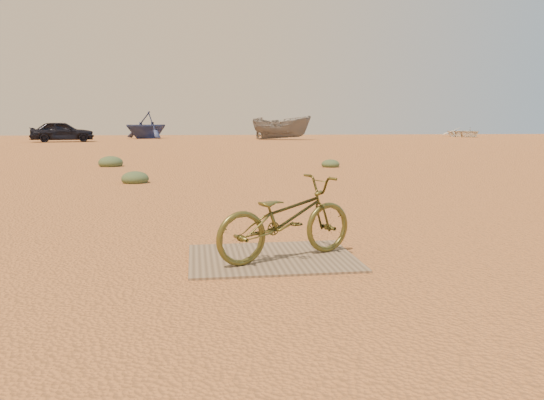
{
  "coord_description": "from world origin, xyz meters",
  "views": [
    {
      "loc": [
        -1.28,
        -5.34,
        1.35
      ],
      "look_at": [
        -0.52,
        -0.19,
        0.6
      ],
      "focal_mm": 35.0,
      "sensor_mm": 36.0,
      "label": 1
    }
  ],
  "objects": [
    {
      "name": "kale_c",
      "position": [
        -3.92,
        12.14,
        0.0
      ],
      "size": [
        0.77,
        0.77,
        0.43
      ],
      "primitive_type": "ellipsoid",
      "color": "#4B6140",
      "rests_on": "ground"
    },
    {
      "name": "boat_mid_right",
      "position": [
        6.14,
        39.56,
        1.01
      ],
      "size": [
        5.54,
        4.13,
        2.02
      ],
      "primitive_type": "imported",
      "rotation": [
        0.0,
        0.0,
        1.1
      ],
      "color": "slate",
      "rests_on": "ground"
    },
    {
      "name": "car",
      "position": [
        -11.01,
        36.45,
        0.77
      ],
      "size": [
        4.81,
        2.76,
        1.54
      ],
      "primitive_type": "imported",
      "rotation": [
        0.0,
        0.0,
        1.79
      ],
      "color": "black",
      "rests_on": "ground"
    },
    {
      "name": "bicycle",
      "position": [
        -0.39,
        -0.27,
        0.43
      ],
      "size": [
        1.63,
        1.12,
        0.81
      ],
      "primitive_type": "imported",
      "rotation": [
        0.0,
        0.0,
        1.99
      ],
      "color": "brown",
      "rests_on": "plywood_board"
    },
    {
      "name": "kale_a",
      "position": [
        -2.63,
        7.14,
        0.0
      ],
      "size": [
        0.63,
        0.63,
        0.35
      ],
      "primitive_type": "ellipsoid",
      "color": "#4B6140",
      "rests_on": "ground"
    },
    {
      "name": "kale_b",
      "position": [
        2.97,
        10.84,
        0.0
      ],
      "size": [
        0.57,
        0.57,
        0.31
      ],
      "primitive_type": "ellipsoid",
      "color": "#4B6140",
      "rests_on": "ground"
    },
    {
      "name": "boat_far_left",
      "position": [
        -5.54,
        44.88,
        1.25
      ],
      "size": [
        6.21,
        6.25,
        2.49
      ],
      "primitive_type": "imported",
      "rotation": [
        0.0,
        0.0,
        -0.74
      ],
      "color": "navy",
      "rests_on": "ground"
    },
    {
      "name": "plywood_board",
      "position": [
        -0.52,
        -0.19,
        0.01
      ],
      "size": [
        1.66,
        1.3,
        0.02
      ],
      "primitive_type": "cube",
      "color": "#806D55",
      "rests_on": "ground"
    },
    {
      "name": "ground",
      "position": [
        0.0,
        0.0,
        0.0
      ],
      "size": [
        120.0,
        120.0,
        0.0
      ],
      "primitive_type": "plane",
      "color": "#C07640",
      "rests_on": "ground"
    },
    {
      "name": "boat_far_right",
      "position": [
        26.46,
        46.3,
        0.49
      ],
      "size": [
        3.6,
        4.87,
        0.97
      ],
      "primitive_type": "imported",
      "rotation": [
        0.0,
        0.0,
        0.05
      ],
      "color": "silver",
      "rests_on": "ground"
    }
  ]
}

